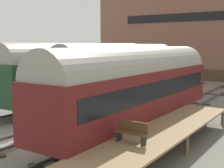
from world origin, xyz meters
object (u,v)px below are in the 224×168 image
(train_car_brown, at_px, (123,72))
(train_car_maroon, at_px, (138,84))
(bench, at_px, (132,131))
(train_car_green, at_px, (85,69))

(train_car_brown, distance_m, train_car_maroon, 6.95)
(train_car_maroon, relative_size, bench, 11.45)
(train_car_brown, bearing_deg, train_car_maroon, -51.36)
(train_car_green, height_order, bench, train_car_green)
(bench, bearing_deg, train_car_brown, 123.21)
(train_car_brown, relative_size, train_car_green, 0.82)
(train_car_brown, relative_size, bench, 10.87)
(train_car_maroon, distance_m, bench, 5.67)
(train_car_brown, height_order, train_car_green, train_car_green)
(train_car_brown, distance_m, bench, 12.47)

